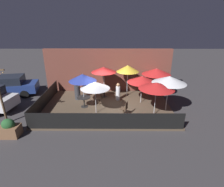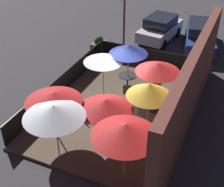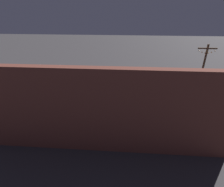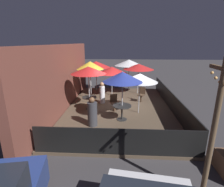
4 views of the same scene
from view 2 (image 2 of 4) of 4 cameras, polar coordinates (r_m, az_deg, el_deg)
The scene contains 23 objects.
ground_plane at distance 14.33m, azimuth 1.02°, elevation -2.55°, with size 60.00×60.00×0.00m, color #383538.
patio_deck at distance 14.30m, azimuth 1.02°, elevation -2.35°, with size 8.75×5.83×0.12m.
building_wall at distance 12.64m, azimuth 14.31°, elevation 0.77°, with size 10.35×0.36×3.62m.
fence_front at distance 15.16m, azimuth -8.98°, elevation 1.90°, with size 8.55×0.05×0.95m.
fence_side_left at distance 17.53m, azimuth 6.66°, elevation 6.66°, with size 0.05×5.63×0.95m.
patio_umbrella_0 at distance 12.88m, azimuth 8.41°, elevation 4.73°, with size 1.87×1.87×2.38m.
patio_umbrella_1 at distance 14.51m, azimuth 3.04°, elevation 8.11°, with size 1.82×1.82×2.34m.
patio_umbrella_2 at distance 11.23m, azimuth -1.16°, elevation -2.01°, with size 2.06×2.06×2.01m.
patio_umbrella_3 at distance 9.78m, azimuth 2.41°, elevation -6.67°, with size 2.19×2.19×2.23m.
patio_umbrella_4 at distance 14.18m, azimuth -1.65°, elevation 6.54°, with size 1.81×1.81×2.10m.
patio_umbrella_5 at distance 10.50m, azimuth -10.59°, elevation -3.22°, with size 2.14×2.14×2.35m.
patio_umbrella_6 at distance 11.53m, azimuth -10.68°, elevation -0.63°, with size 2.14×2.14×2.15m.
patio_umbrella_7 at distance 11.31m, azimuth 6.85°, elevation 0.64°, with size 1.70×1.70×2.46m.
dining_table_0 at distance 13.73m, azimuth 7.86°, elevation -1.26°, with size 0.80×0.80×0.71m.
dining_table_1 at distance 15.22m, azimuth 2.87°, elevation 2.91°, with size 0.90×0.90×0.73m.
patio_chair_0 at distance 13.65m, azimuth -6.12°, elevation -1.60°, with size 0.53×0.53×0.92m.
patio_chair_1 at distance 14.28m, azimuth 2.81°, elevation 0.32°, with size 0.52×0.52×0.93m.
patron_0 at distance 15.45m, azimuth 8.35°, elevation 3.10°, with size 0.59×0.59×1.33m.
patron_1 at distance 13.00m, azimuth 3.99°, elevation -2.91°, with size 0.44×0.44×1.31m.
planter_box at distance 19.27m, azimuth -2.42°, elevation 8.89°, with size 1.02×0.71×1.00m.
light_post at distance 18.97m, azimuth 2.24°, elevation 13.50°, with size 1.10×0.12×3.49m.
parked_car_0 at distance 20.86m, azimuth 8.81°, elevation 11.72°, with size 3.99×2.18×1.62m.
parked_car_1 at distance 20.38m, azimuth 15.90°, elevation 10.31°, with size 4.75×2.54×1.62m.
Camera 2 is at (10.70, 4.50, 8.41)m, focal length 50.00 mm.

